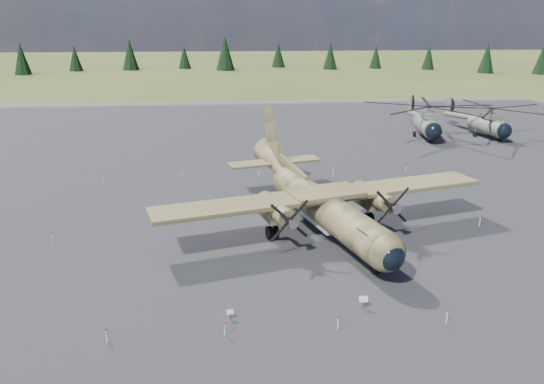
{
  "coord_description": "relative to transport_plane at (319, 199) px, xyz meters",
  "views": [
    {
      "loc": [
        -3.92,
        -37.58,
        15.72
      ],
      "look_at": [
        0.01,
        2.0,
        2.77
      ],
      "focal_mm": 35.0,
      "sensor_mm": 36.0,
      "label": 1
    }
  ],
  "objects": [
    {
      "name": "info_placard_right",
      "position": [
        0.34,
        -12.16,
        -1.98
      ],
      "size": [
        0.5,
        0.23,
        0.78
      ],
      "rotation": [
        0.0,
        0.0,
        -0.04
      ],
      "color": "gray",
      "rests_on": "ground"
    },
    {
      "name": "treeline",
      "position": [
        -7.13,
        -10.8,
        2.27
      ],
      "size": [
        308.38,
        307.6,
        10.97
      ],
      "color": "black",
      "rests_on": "ground"
    },
    {
      "name": "info_placard_left",
      "position": [
        -7.26,
        -12.6,
        -2.09
      ],
      "size": [
        0.42,
        0.27,
        0.61
      ],
      "rotation": [
        0.0,
        0.0,
        0.29
      ],
      "color": "gray",
      "rests_on": "ground"
    },
    {
      "name": "barrier_fence",
      "position": [
        -4.03,
        -0.78,
        -1.99
      ],
      "size": [
        33.12,
        29.62,
        0.85
      ],
      "color": "silver",
      "rests_on": "ground"
    },
    {
      "name": "transport_plane",
      "position": [
        0.0,
        0.0,
        0.0
      ],
      "size": [
        26.17,
        23.4,
        8.7
      ],
      "rotation": [
        0.0,
        0.0,
        0.26
      ],
      "color": "#383A1F",
      "rests_on": "ground"
    },
    {
      "name": "apron",
      "position": [
        -3.56,
        9.3,
        -2.5
      ],
      "size": [
        120.0,
        120.0,
        0.04
      ],
      "primitive_type": "cube",
      "color": "#5B5B60",
      "rests_on": "ground"
    },
    {
      "name": "ground",
      "position": [
        -3.56,
        -0.7,
        -2.5
      ],
      "size": [
        500.0,
        500.0,
        0.0
      ],
      "primitive_type": "plane",
      "color": "brown",
      "rests_on": "ground"
    },
    {
      "name": "helicopter_near",
      "position": [
        20.93,
        31.59,
        0.82
      ],
      "size": [
        20.57,
        22.66,
        4.67
      ],
      "rotation": [
        0.0,
        0.0,
        -0.13
      ],
      "color": "#666A5C",
      "rests_on": "ground"
    },
    {
      "name": "helicopter_mid",
      "position": [
        29.61,
        31.2,
        0.56
      ],
      "size": [
        19.53,
        21.23,
        4.32
      ],
      "rotation": [
        0.0,
        0.0,
        0.16
      ],
      "color": "#666A5C",
      "rests_on": "ground"
    }
  ]
}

